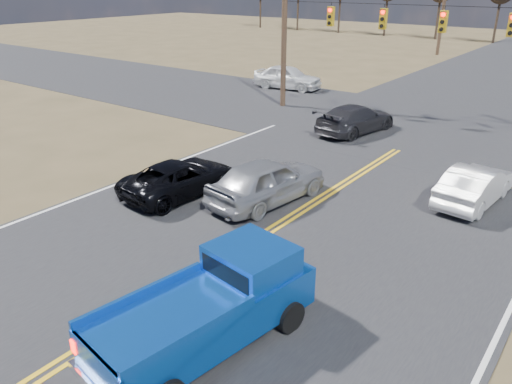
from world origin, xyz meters
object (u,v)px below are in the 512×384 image
Objects in this scene: white_car_queue at (475,185)px; silver_suv at (267,180)px; black_suv at (180,178)px; cross_car_west at (288,77)px; dgrey_car_queue at (356,119)px; pickup_truck at (212,307)px.

silver_suv is at bearing 40.91° from white_car_queue.
silver_suv is 1.04× the size of black_suv.
black_suv is 0.93× the size of cross_car_west.
dgrey_car_queue is 1.01× the size of cross_car_west.
silver_suv is at bearing 108.77° from dgrey_car_queue.
black_suv is 10.23m from white_car_queue.
white_car_queue is at bearing -143.24° from black_suv.
silver_suv is 3.17m from black_suv.
silver_suv is 0.97× the size of cross_car_west.
dgrey_car_queue reaches higher than white_car_queue.
pickup_truck is 1.09× the size of cross_car_west.
dgrey_car_queue is 11.21m from cross_car_west.
black_suv is (-2.88, -1.32, -0.17)m from silver_suv.
pickup_truck is 26.90m from cross_car_west.
silver_suv is at bearing -151.32° from black_suv.
dgrey_car_queue is (-7.22, 5.39, 0.03)m from white_car_queue.
pickup_truck reaches higher than dgrey_car_queue.
cross_car_west is (-13.65, 23.19, -0.09)m from pickup_truck.
cross_car_west is at bearing -50.57° from silver_suv.
white_car_queue is at bearing -136.07° from silver_suv.
silver_suv reaches higher than dgrey_car_queue.
cross_car_west is (-15.99, 12.36, 0.15)m from white_car_queue.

